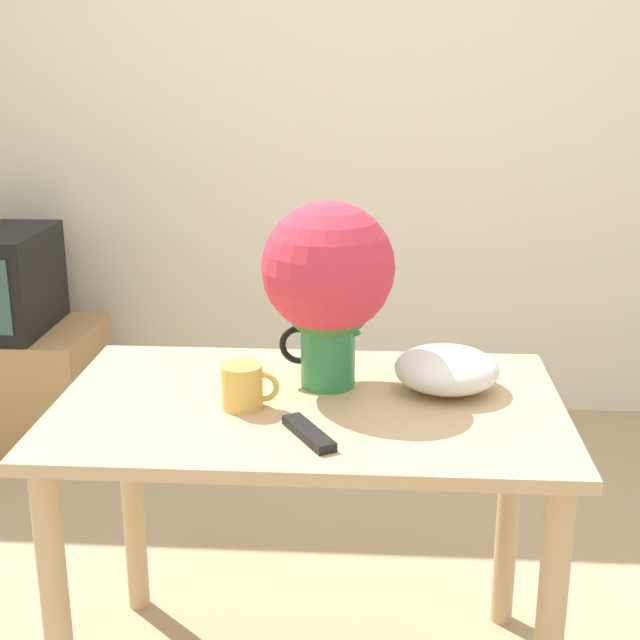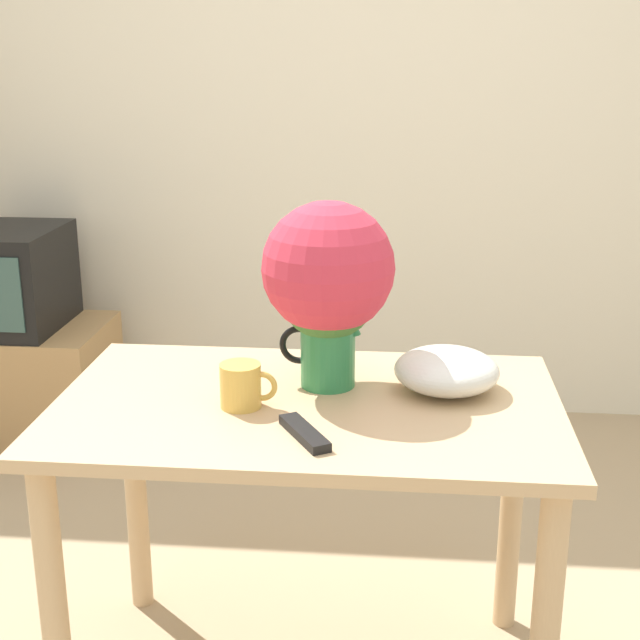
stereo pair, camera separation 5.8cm
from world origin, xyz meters
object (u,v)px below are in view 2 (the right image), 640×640
coffee_mug (242,386)px  tv_set (9,278)px  white_bowl (447,370)px  flower_vase (328,280)px

coffee_mug → tv_set: 1.92m
white_bowl → coffee_mug: bearing=-162.9°
coffee_mug → flower_vase: bearing=40.3°
flower_vase → tv_set: 1.96m
flower_vase → coffee_mug: flower_vase is taller
white_bowl → tv_set: (-1.67, 1.34, -0.16)m
coffee_mug → tv_set: size_ratio=0.26×
white_bowl → tv_set: 2.15m
coffee_mug → tv_set: (-1.21, 1.48, -0.16)m
flower_vase → white_bowl: 0.35m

